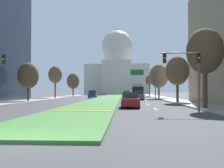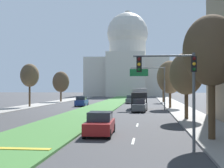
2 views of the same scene
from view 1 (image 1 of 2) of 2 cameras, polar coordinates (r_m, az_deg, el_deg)
name	(u,v)px [view 1 (image 1 of 2)]	position (r m, az deg, el deg)	size (l,w,h in m)	color
ground_plane	(111,97)	(69.35, -0.23, -2.92)	(267.00, 267.00, 0.00)	#3D3D3F
grass_median	(110,97)	(63.29, -0.52, -3.01)	(5.75, 109.23, 0.14)	#427A38
median_curb_nose	(80,111)	(21.19, -7.22, -5.96)	(5.18, 0.50, 0.04)	gold
lane_dashes_right	(139,99)	(53.56, 6.05, -3.36)	(0.16, 65.09, 0.01)	silver
sidewalk_left	(53,98)	(59.37, -13.03, -3.07)	(4.00, 109.23, 0.15)	#9E9991
sidewalk_right	(164,98)	(57.80, 11.62, -3.13)	(4.00, 109.23, 0.15)	#9E9991
capitol_building	(117,69)	(129.74, 1.18, 3.44)	(31.05, 24.65, 33.20)	beige
traffic_light_near_right	(189,67)	(22.68, 16.85, 3.58)	(3.34, 0.35, 5.20)	#515456
overhead_guide_sign	(146,77)	(54.01, 7.65, 1.58)	(5.37, 0.20, 6.50)	#515456
street_tree_right_near	(205,52)	(26.63, 20.15, 6.84)	(3.56, 3.56, 7.90)	#4C3823
street_tree_left_mid	(28,76)	(43.10, -18.29, 1.78)	(3.34, 3.34, 6.29)	#4C3823
street_tree_right_mid	(177,71)	(39.07, 14.47, 2.88)	(3.47, 3.47, 6.93)	#4C3823
street_tree_left_far	(55,75)	(58.47, -12.64, 2.04)	(3.09, 3.09, 7.28)	#4C3823
street_tree_right_far	(159,76)	(56.09, 10.47, 1.77)	(4.13, 4.13, 7.53)	#4C3823
street_tree_left_distant	(73,81)	(76.33, -8.74, 0.65)	(3.72, 3.72, 6.90)	#4C3823
street_tree_right_distant	(149,80)	(75.55, 8.42, 0.81)	(2.35, 2.35, 6.28)	#4C3823
sedan_lead_stopped	(130,100)	(27.04, 4.04, -3.69)	(1.96, 4.23, 1.63)	maroon
sedan_midblock	(139,96)	(48.62, 6.20, -2.59)	(2.05, 4.42, 1.79)	#4C5156
sedan_distant	(93,94)	(60.71, -4.37, -2.35)	(1.90, 4.37, 1.79)	navy
sedan_far_horizon	(127,94)	(71.19, 3.29, -2.24)	(2.11, 4.26, 1.70)	#4C5156
box_truck_delivery	(137,91)	(54.86, 5.67, -1.57)	(2.40, 6.40, 3.20)	black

